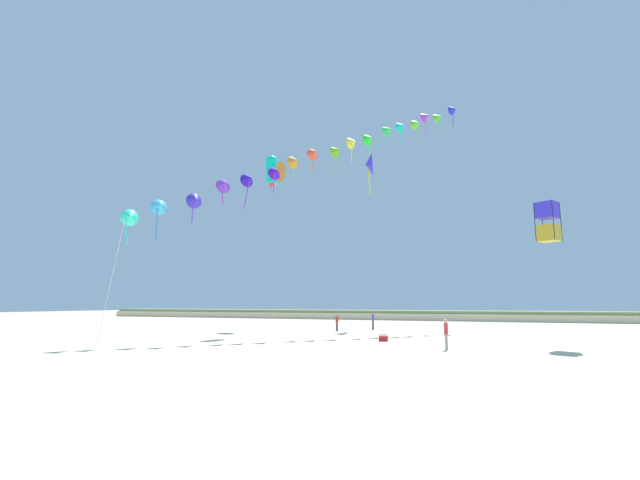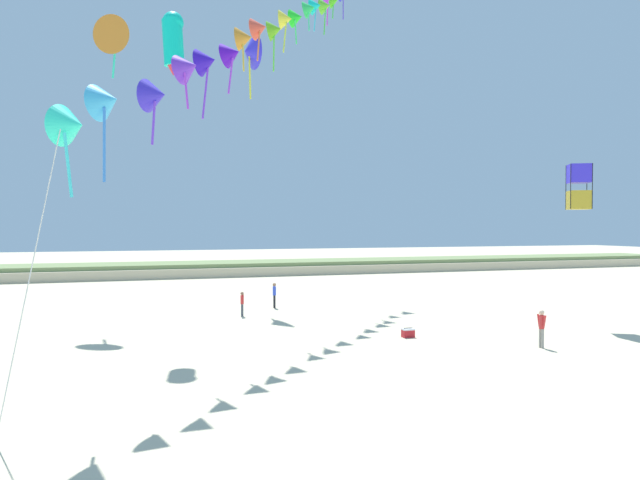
{
  "view_description": "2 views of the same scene",
  "coord_description": "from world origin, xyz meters",
  "px_view_note": "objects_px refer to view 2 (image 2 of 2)",
  "views": [
    {
      "loc": [
        8.71,
        -19.68,
        2.57
      ],
      "look_at": [
        -3.24,
        10.53,
        7.38
      ],
      "focal_mm": 24.0,
      "sensor_mm": 36.0,
      "label": 1
    },
    {
      "loc": [
        -10.95,
        -15.35,
        5.38
      ],
      "look_at": [
        -1.95,
        12.01,
        4.73
      ],
      "focal_mm": 32.0,
      "sensor_mm": 36.0,
      "label": 2
    }
  ],
  "objects_px": {
    "large_kite_high_solo": "(173,41)",
    "beach_cooler": "(408,333)",
    "person_near_right": "(542,326)",
    "large_kite_outer_drift": "(114,36)",
    "person_near_left": "(242,302)",
    "large_kite_low_lead": "(250,52)",
    "large_kite_mid_trail": "(579,187)",
    "person_mid_center": "(274,293)"
  },
  "relations": [
    {
      "from": "person_near_left",
      "to": "large_kite_low_lead",
      "type": "relative_size",
      "value": 0.33
    },
    {
      "from": "person_near_right",
      "to": "large_kite_low_lead",
      "type": "xyz_separation_m",
      "value": [
        -9.31,
        19.13,
        16.78
      ]
    },
    {
      "from": "person_mid_center",
      "to": "large_kite_outer_drift",
      "type": "bearing_deg",
      "value": -177.62
    },
    {
      "from": "large_kite_high_solo",
      "to": "large_kite_mid_trail",
      "type": "bearing_deg",
      "value": -8.97
    },
    {
      "from": "person_near_left",
      "to": "beach_cooler",
      "type": "xyz_separation_m",
      "value": [
        6.51,
        -8.98,
        -0.65
      ]
    },
    {
      "from": "person_near_left",
      "to": "large_kite_outer_drift",
      "type": "height_order",
      "value": "large_kite_outer_drift"
    },
    {
      "from": "person_near_left",
      "to": "person_mid_center",
      "type": "distance_m",
      "value": 3.95
    },
    {
      "from": "large_kite_low_lead",
      "to": "beach_cooler",
      "type": "relative_size",
      "value": 7.86
    },
    {
      "from": "large_kite_low_lead",
      "to": "beach_cooler",
      "type": "height_order",
      "value": "large_kite_low_lead"
    },
    {
      "from": "person_near_left",
      "to": "large_kite_mid_trail",
      "type": "height_order",
      "value": "large_kite_mid_trail"
    },
    {
      "from": "person_mid_center",
      "to": "large_kite_high_solo",
      "type": "height_order",
      "value": "large_kite_high_solo"
    },
    {
      "from": "person_near_left",
      "to": "large_kite_low_lead",
      "type": "xyz_separation_m",
      "value": [
        1.72,
        6.08,
        16.9
      ]
    },
    {
      "from": "large_kite_low_lead",
      "to": "person_mid_center",
      "type": "bearing_deg",
      "value": -73.07
    },
    {
      "from": "large_kite_low_lead",
      "to": "large_kite_outer_drift",
      "type": "distance_m",
      "value": 9.67
    },
    {
      "from": "large_kite_low_lead",
      "to": "beach_cooler",
      "type": "bearing_deg",
      "value": -72.36
    },
    {
      "from": "large_kite_low_lead",
      "to": "person_near_left",
      "type": "bearing_deg",
      "value": -105.77
    },
    {
      "from": "large_kite_low_lead",
      "to": "large_kite_mid_trail",
      "type": "bearing_deg",
      "value": -43.96
    },
    {
      "from": "large_kite_high_solo",
      "to": "large_kite_outer_drift",
      "type": "bearing_deg",
      "value": 110.44
    },
    {
      "from": "person_near_left",
      "to": "large_kite_outer_drift",
      "type": "relative_size",
      "value": 0.4
    },
    {
      "from": "large_kite_mid_trail",
      "to": "large_kite_outer_drift",
      "type": "distance_m",
      "value": 28.23
    },
    {
      "from": "large_kite_mid_trail",
      "to": "large_kite_high_solo",
      "type": "height_order",
      "value": "large_kite_high_solo"
    },
    {
      "from": "person_mid_center",
      "to": "large_kite_mid_trail",
      "type": "distance_m",
      "value": 19.57
    },
    {
      "from": "large_kite_high_solo",
      "to": "beach_cooler",
      "type": "xyz_separation_m",
      "value": [
        10.81,
        -3.66,
        -14.19
      ]
    },
    {
      "from": "person_near_right",
      "to": "large_kite_mid_trail",
      "type": "bearing_deg",
      "value": 36.03
    },
    {
      "from": "large_kite_high_solo",
      "to": "beach_cooler",
      "type": "height_order",
      "value": "large_kite_high_solo"
    },
    {
      "from": "large_kite_low_lead",
      "to": "large_kite_mid_trail",
      "type": "height_order",
      "value": "large_kite_low_lead"
    },
    {
      "from": "person_near_right",
      "to": "large_kite_outer_drift",
      "type": "xyz_separation_m",
      "value": [
        -18.24,
        15.52,
        15.84
      ]
    },
    {
      "from": "person_mid_center",
      "to": "large_kite_outer_drift",
      "type": "xyz_separation_m",
      "value": [
        -9.9,
        -0.41,
        15.85
      ]
    },
    {
      "from": "large_kite_outer_drift",
      "to": "beach_cooler",
      "type": "height_order",
      "value": "large_kite_outer_drift"
    },
    {
      "from": "large_kite_mid_trail",
      "to": "large_kite_high_solo",
      "type": "bearing_deg",
      "value": 171.03
    },
    {
      "from": "large_kite_low_lead",
      "to": "person_near_right",
      "type": "bearing_deg",
      "value": -64.04
    },
    {
      "from": "large_kite_high_solo",
      "to": "large_kite_low_lead",
      "type": "bearing_deg",
      "value": 62.14
    },
    {
      "from": "person_near_left",
      "to": "large_kite_mid_trail",
      "type": "relative_size",
      "value": 0.6
    },
    {
      "from": "person_near_left",
      "to": "large_kite_outer_drift",
      "type": "xyz_separation_m",
      "value": [
        -7.21,
        2.47,
        15.96
      ]
    },
    {
      "from": "large_kite_high_solo",
      "to": "large_kite_outer_drift",
      "type": "xyz_separation_m",
      "value": [
        -2.9,
        7.79,
        2.42
      ]
    },
    {
      "from": "beach_cooler",
      "to": "person_mid_center",
      "type": "bearing_deg",
      "value": 107.83
    },
    {
      "from": "person_near_left",
      "to": "large_kite_high_solo",
      "type": "relative_size",
      "value": 0.48
    },
    {
      "from": "large_kite_low_lead",
      "to": "large_kite_mid_trail",
      "type": "distance_m",
      "value": 23.57
    },
    {
      "from": "person_near_right",
      "to": "beach_cooler",
      "type": "distance_m",
      "value": 6.13
    },
    {
      "from": "person_mid_center",
      "to": "large_kite_mid_trail",
      "type": "bearing_deg",
      "value": -38.9
    },
    {
      "from": "person_near_left",
      "to": "beach_cooler",
      "type": "relative_size",
      "value": 2.58
    },
    {
      "from": "large_kite_low_lead",
      "to": "large_kite_outer_drift",
      "type": "xyz_separation_m",
      "value": [
        -8.93,
        -3.61,
        -0.94
      ]
    }
  ]
}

